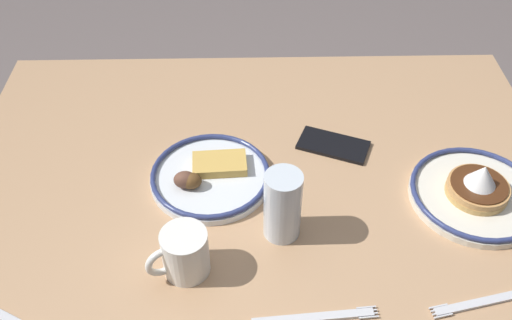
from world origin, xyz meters
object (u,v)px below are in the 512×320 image
Objects in this scene: fork_near at (485,302)px; coffee_mug at (184,253)px; cell_phone at (333,145)px; drinking_glass at (282,208)px; plate_near_main at (209,176)px; plate_center_pancakes at (476,192)px; fork_far at (316,317)px.

coffee_mug is at bearing -8.87° from fork_near.
cell_phone is 0.43m from fork_near.
plate_near_main is at bearing -44.12° from drinking_glass.
plate_center_pancakes is 2.37× the size of coffee_mug.
fork_near is at bearing -175.30° from fork_far.
drinking_glass is at bearing 10.96° from plate_center_pancakes.
fork_near is 0.28m from fork_far.
coffee_mug is 0.73× the size of cell_phone.
fork_far is at bearing 37.47° from plate_center_pancakes.
drinking_glass is 0.73× the size of fork_near.
cell_phone is 0.75× the size of fork_near.
plate_near_main is 0.95× the size of plate_center_pancakes.
plate_near_main is 1.70× the size of drinking_glass.
drinking_glass reaches higher than plate_near_main.
coffee_mug is 0.55× the size of fork_near.
plate_near_main is at bearing 42.84° from cell_phone.
fork_far is (-0.21, 0.10, -0.04)m from coffee_mug.
drinking_glass is at bearing -154.38° from coffee_mug.
fork_far is (-0.04, 0.18, -0.06)m from drinking_glass.
drinking_glass is (-0.17, -0.08, 0.02)m from coffee_mug.
plate_near_main is 2.25× the size of coffee_mug.
coffee_mug is 0.42m from cell_phone.
plate_center_pancakes is 1.72× the size of cell_phone.
drinking_glass is at bearing -25.93° from fork_near.
coffee_mug is at bearing 81.29° from plate_near_main.
drinking_glass is (-0.13, 0.13, 0.05)m from plate_near_main.
fork_far is at bearing 120.10° from plate_near_main.
coffee_mug reaches higher than plate_near_main.
fork_far is at bearing 104.03° from drinking_glass.
fork_far is (0.08, 0.41, -0.00)m from cell_phone.
plate_center_pancakes is 0.29m from cell_phone.
coffee_mug is 0.24m from fork_far.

